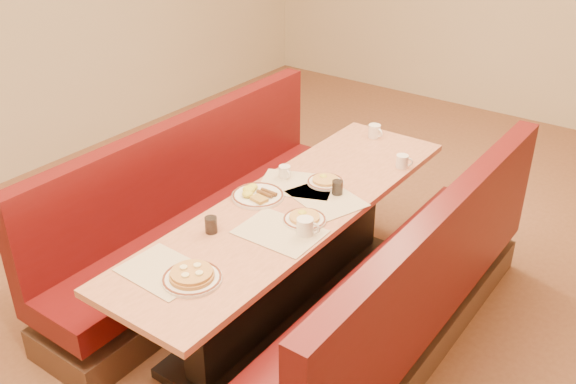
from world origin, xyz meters
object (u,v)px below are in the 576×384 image
Objects in this scene: coffee_mug_a at (306,227)px; coffee_mug_c at (403,161)px; diner_table at (293,258)px; booth_left at (203,223)px; eggs_plate at (257,195)px; coffee_mug_d at (375,131)px; soda_tumbler_mid at (337,188)px; coffee_mug_b at (285,172)px; pancake_plate at (192,277)px; soda_tumbler_near at (211,225)px; booth_right at (403,306)px.

coffee_mug_a is 1.17× the size of coffee_mug_c.
booth_left is (-0.73, 0.00, -0.01)m from diner_table.
coffee_mug_d is (0.12, 1.16, 0.03)m from eggs_plate.
eggs_plate is 3.43× the size of soda_tumbler_mid.
coffee_mug_c is at bearing 71.30° from coffee_mug_b.
coffee_mug_a is 1.26× the size of coffee_mug_b.
coffee_mug_d is (-0.09, 1.10, 0.42)m from diner_table.
pancake_plate is 3.21× the size of soda_tumbler_mid.
coffee_mug_a is at bearing 33.12° from soda_tumbler_near.
booth_right is 0.77m from soda_tumbler_mid.
soda_tumbler_near is (-0.17, -0.50, 0.42)m from diner_table.
booth_right is 8.81× the size of pancake_plate.
pancake_plate is at bearing -72.60° from eggs_plate.
booth_right is at bearing 0.00° from diner_table.
soda_tumbler_near is (-0.08, -1.60, -0.00)m from coffee_mug_d.
coffee_mug_a is 0.50m from soda_tumbler_near.
eggs_plate is 0.30m from coffee_mug_b.
coffee_mug_c is (1.02, 0.79, 0.43)m from booth_left.
booth_right reaches higher than coffee_mug_c.
coffee_mug_c is 1.18× the size of soda_tumbler_near.
booth_right is at bearing 51.65° from pancake_plate.
diner_table is at bearing 92.64° from pancake_plate.
soda_tumbler_near is (-0.46, -1.29, 0.00)m from coffee_mug_c.
coffee_mug_a is 0.48m from soda_tumbler_mid.
booth_left and booth_right have the same top height.
coffee_mug_c is at bearing 75.60° from soda_tumbler_mid.
pancake_plate is 0.68m from coffee_mug_a.
pancake_plate is 1.68m from coffee_mug_c.
coffee_mug_d is 1.60m from soda_tumbler_near.
soda_tumbler_mid is (0.87, 0.24, 0.43)m from booth_left.
diner_table is 0.45m from eggs_plate.
coffee_mug_c is 1.37m from soda_tumbler_near.
soda_tumbler_near is at bearing -150.99° from booth_right.
coffee_mug_a reaches higher than diner_table.
soda_tumbler_mid is at bearing 40.59° from eggs_plate.
soda_tumbler_near is at bearing -113.05° from soda_tumbler_mid.
soda_tumbler_near reaches higher than diner_table.
eggs_plate is 0.49m from coffee_mug_a.
booth_left is 1.46m from booth_right.
eggs_plate is (-0.25, 0.81, -0.00)m from pancake_plate.
coffee_mug_d is (-0.37, 0.31, 0.00)m from coffee_mug_c.
soda_tumbler_mid reaches higher than coffee_mug_b.
diner_table is 0.50m from soda_tumbler_mid.
pancake_plate is 2.27× the size of coffee_mug_a.
eggs_plate is at bearing -62.34° from coffee_mug_b.
coffee_mug_d is (0.14, 0.87, 0.01)m from coffee_mug_b.
coffee_mug_d is at bearing 59.77° from booth_left.
soda_tumbler_mid is at bearing 15.35° from booth_left.
coffee_mug_d is (-0.13, 1.97, 0.03)m from pancake_plate.
coffee_mug_b is 0.74m from soda_tumbler_near.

